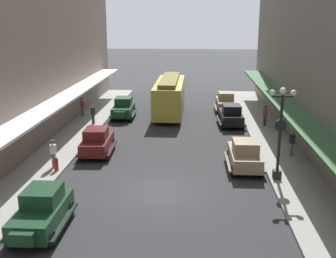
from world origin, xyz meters
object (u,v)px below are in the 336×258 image
Objects in this scene: pedestrian_1 at (292,143)px; parked_car_2 at (123,107)px; streetcar at (170,95)px; pedestrian_2 at (93,114)px; parked_car_4 at (97,141)px; parked_car_5 at (231,115)px; pedestrian_4 at (265,116)px; parked_car_3 at (42,209)px; pedestrian_3 at (82,107)px; pedestrian_0 at (53,153)px; parked_car_0 at (245,154)px; fire_hydrant at (56,164)px; lamp_post_with_clock at (280,130)px; parked_car_1 at (226,102)px.

parked_car_2 is at bearing 141.21° from pedestrian_1.
streetcar reaches higher than pedestrian_2.
parked_car_2 is 0.45× the size of streetcar.
pedestrian_1 is 0.98× the size of pedestrian_2.
parked_car_4 is 1.00× the size of parked_car_5.
pedestrian_4 is at bearing 93.80° from pedestrian_1.
parked_car_2 is at bearing 55.47° from pedestrian_2.
parked_car_2 is 20.57m from parked_car_3.
pedestrian_3 is at bearing 110.37° from parked_car_4.
parked_car_4 is 3.55m from pedestrian_0.
pedestrian_3 is at bearing -175.95° from parked_car_2.
pedestrian_2 is at bearing 105.85° from parked_car_4.
parked_car_0 is 2.61× the size of pedestrian_1.
parked_car_2 and parked_car_4 have the same top height.
parked_car_0 is at bearing 7.33° from fire_hydrant.
parked_car_3 is 12.91m from lamp_post_with_clock.
parked_car_2 is 0.99× the size of parked_car_5.
pedestrian_3 is at bearing 148.77° from pedestrian_1.
pedestrian_2 is 1.00× the size of pedestrian_3.
pedestrian_2 is at bearing 96.87° from parked_car_3.
parked_car_2 is at bearing 83.56° from fire_hydrant.
streetcar is at bearing 36.39° from pedestrian_2.
pedestrian_0 is (-1.95, -2.97, 0.07)m from parked_car_4.
pedestrian_0 is at bearing 105.29° from parked_car_3.
fire_hydrant is 0.49× the size of pedestrian_4.
parked_car_1 is 13.15m from pedestrian_2.
parked_car_5 is 8.71m from pedestrian_1.
pedestrian_3 is at bearing 97.90° from pedestrian_0.
pedestrian_3 is (-1.67, 2.75, 0.00)m from pedestrian_2.
fire_hydrant is 0.49× the size of pedestrian_0.
parked_car_5 reaches higher than fire_hydrant.
parked_car_0 is at bearing -12.50° from parked_car_4.
pedestrian_4 reaches higher than fire_hydrant.
streetcar reaches higher than parked_car_3.
parked_car_3 is 20.66m from parked_car_5.
parked_car_2 is at bearing 166.84° from parked_car_5.
parked_car_2 is 4.51m from streetcar.
fire_hydrant is 0.49× the size of pedestrian_2.
parked_car_1 is 1.00× the size of parked_car_2.
pedestrian_0 is 10.39m from pedestrian_2.
streetcar is (4.09, 11.98, 0.96)m from parked_car_4.
parked_car_4 is 2.58× the size of pedestrian_2.
pedestrian_3 is (-3.74, -0.27, 0.07)m from parked_car_2.
streetcar is 7.74m from pedestrian_2.
parked_car_4 is at bearing 90.05° from parked_car_3.
parked_car_1 is at bearing 55.28° from parked_car_4.
pedestrian_3 reaches higher than fire_hydrant.
streetcar reaches higher than pedestrian_3.
parked_car_0 is 3.96m from pedestrian_1.
parked_car_3 is at bearing -124.48° from pedestrian_4.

